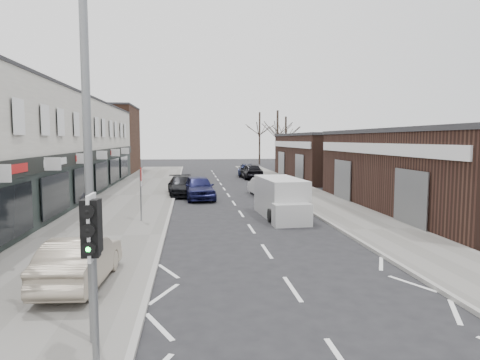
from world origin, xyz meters
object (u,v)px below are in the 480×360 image
object	(u,v)px
parked_car_left_a	(199,187)
parked_car_left_b	(182,186)
parked_car_right_a	(261,186)
parked_car_right_b	(251,171)
white_van	(281,199)
street_lamp	(96,113)
pedestrian	(88,205)
sedan_on_pavement	(80,260)
parked_car_right_c	(247,170)
traffic_light	(92,242)
warning_sign	(141,179)

from	to	relation	value
parked_car_left_a	parked_car_left_b	world-z (taller)	parked_car_left_a
parked_car_right_a	parked_car_left_a	bearing A→B (deg)	15.70
parked_car_left_a	parked_car_right_b	distance (m)	15.78
white_van	parked_car_right_b	xyz separation A→B (m)	(1.50, 22.05, -0.18)
white_van	street_lamp	bearing A→B (deg)	-119.47
white_van	pedestrian	distance (m)	9.65
sedan_on_pavement	parked_car_right_c	size ratio (longest dim) A/B	0.85
street_lamp	pedestrian	distance (m)	12.65
traffic_light	white_van	size ratio (longest dim) A/B	0.57
warning_sign	parked_car_left_a	xyz separation A→B (m)	(2.96, 8.14, -1.39)
sedan_on_pavement	pedestrian	bearing A→B (deg)	-75.46
warning_sign	pedestrian	xyz separation A→B (m)	(-2.32, -1.01, -1.11)
warning_sign	white_van	xyz separation A→B (m)	(7.16, 0.81, -1.22)
street_lamp	parked_car_left_a	distance (m)	21.41
street_lamp	pedestrian	bearing A→B (deg)	104.06
parked_car_right_b	parked_car_right_c	size ratio (longest dim) A/B	0.98
parked_car_left_b	parked_car_right_a	bearing A→B (deg)	-9.86
pedestrian	parked_car_left_a	xyz separation A→B (m)	(5.28, 9.15, -0.28)
parked_car_left_b	parked_car_right_b	bearing A→B (deg)	56.47
traffic_light	street_lamp	world-z (taller)	street_lamp
sedan_on_pavement	parked_car_right_a	xyz separation A→B (m)	(8.25, 19.00, -0.13)
parked_car_left_a	sedan_on_pavement	bearing A→B (deg)	-107.21
traffic_light	white_van	xyz separation A→B (m)	(6.40, 14.82, -1.44)
parked_car_left_a	parked_car_left_b	size ratio (longest dim) A/B	0.98
traffic_light	sedan_on_pavement	size ratio (longest dim) A/B	0.76
parked_car_right_b	street_lamp	bearing A→B (deg)	73.17
traffic_light	parked_car_left_a	bearing A→B (deg)	84.33
traffic_light	warning_sign	size ratio (longest dim) A/B	1.15
warning_sign	sedan_on_pavement	size ratio (longest dim) A/B	0.66
traffic_light	street_lamp	xyz separation A→B (m)	(-0.13, 1.22, 2.20)
pedestrian	parked_car_left_b	bearing A→B (deg)	-128.33
white_van	parked_car_right_a	world-z (taller)	white_van
parked_car_left_a	parked_car_right_b	size ratio (longest dim) A/B	1.01
parked_car_left_a	parked_car_right_c	xyz separation A→B (m)	(5.70, 17.87, -0.12)
sedan_on_pavement	parked_car_left_a	world-z (taller)	parked_car_left_a
warning_sign	parked_car_left_a	world-z (taller)	warning_sign
pedestrian	parked_car_left_a	bearing A→B (deg)	-138.38
parked_car_right_b	parked_car_right_c	world-z (taller)	parked_car_right_b
warning_sign	white_van	size ratio (longest dim) A/B	0.50
sedan_on_pavement	parked_car_right_c	xyz separation A→B (m)	(9.32, 35.28, -0.09)
pedestrian	parked_car_right_a	size ratio (longest dim) A/B	0.49
sedan_on_pavement	warning_sign	bearing A→B (deg)	-90.87
warning_sign	parked_car_right_c	bearing A→B (deg)	71.58
white_van	pedestrian	xyz separation A→B (m)	(-9.48, -1.82, 0.11)
white_van	parked_car_right_c	world-z (taller)	white_van
white_van	parked_car_right_b	bearing A→B (deg)	82.26
parked_car_right_b	parked_car_right_c	distance (m)	3.15
warning_sign	pedestrian	distance (m)	2.76
street_lamp	parked_car_right_a	distance (m)	23.91
sedan_on_pavement	parked_car_left_b	world-z (taller)	sedan_on_pavement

